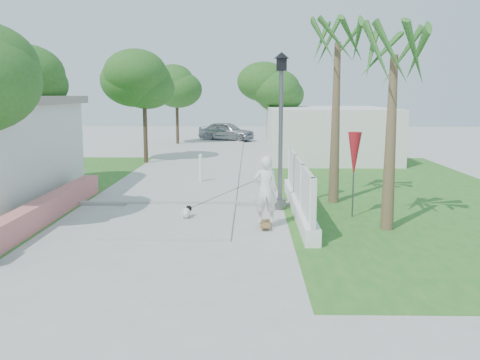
{
  "coord_description": "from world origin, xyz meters",
  "views": [
    {
      "loc": [
        2.02,
        -9.64,
        3.29
      ],
      "look_at": [
        1.78,
        3.94,
        1.1
      ],
      "focal_mm": 40.0,
      "sensor_mm": 36.0,
      "label": 1
    }
  ],
  "objects_px": {
    "bollard": "(201,168)",
    "dog": "(186,212)",
    "patio_umbrella": "(354,155)",
    "street_lamp": "(281,125)",
    "parked_car": "(226,131)",
    "skateboarder": "(230,194)"
  },
  "relations": [
    {
      "from": "bollard",
      "to": "skateboarder",
      "type": "height_order",
      "value": "skateboarder"
    },
    {
      "from": "skateboarder",
      "to": "dog",
      "type": "bearing_deg",
      "value": -24.24
    },
    {
      "from": "dog",
      "to": "bollard",
      "type": "bearing_deg",
      "value": 109.56
    },
    {
      "from": "street_lamp",
      "to": "parked_car",
      "type": "distance_m",
      "value": 22.95
    },
    {
      "from": "street_lamp",
      "to": "dog",
      "type": "height_order",
      "value": "street_lamp"
    },
    {
      "from": "street_lamp",
      "to": "dog",
      "type": "bearing_deg",
      "value": -151.4
    },
    {
      "from": "bollard",
      "to": "dog",
      "type": "distance_m",
      "value": 5.9
    },
    {
      "from": "patio_umbrella",
      "to": "bollard",
      "type": "bearing_deg",
      "value": 129.91
    },
    {
      "from": "street_lamp",
      "to": "patio_umbrella",
      "type": "height_order",
      "value": "street_lamp"
    },
    {
      "from": "skateboarder",
      "to": "dog",
      "type": "xyz_separation_m",
      "value": [
        -1.17,
        0.39,
        -0.57
      ]
    },
    {
      "from": "patio_umbrella",
      "to": "dog",
      "type": "relative_size",
      "value": 4.36
    },
    {
      "from": "bollard",
      "to": "street_lamp",
      "type": "bearing_deg",
      "value": -59.04
    },
    {
      "from": "dog",
      "to": "parked_car",
      "type": "xyz_separation_m",
      "value": [
        0.02,
        24.13,
        0.47
      ]
    },
    {
      "from": "street_lamp",
      "to": "skateboarder",
      "type": "relative_size",
      "value": 1.85
    },
    {
      "from": "street_lamp",
      "to": "dog",
      "type": "relative_size",
      "value": 8.42
    },
    {
      "from": "street_lamp",
      "to": "bollard",
      "type": "relative_size",
      "value": 4.07
    },
    {
      "from": "bollard",
      "to": "skateboarder",
      "type": "bearing_deg",
      "value": -78.11
    },
    {
      "from": "patio_umbrella",
      "to": "dog",
      "type": "distance_m",
      "value": 4.7
    },
    {
      "from": "skateboarder",
      "to": "street_lamp",
      "type": "bearing_deg",
      "value": -133.82
    },
    {
      "from": "skateboarder",
      "to": "bollard",
      "type": "bearing_deg",
      "value": -84.05
    },
    {
      "from": "bollard",
      "to": "patio_umbrella",
      "type": "distance_m",
      "value": 7.25
    },
    {
      "from": "street_lamp",
      "to": "bollard",
      "type": "bearing_deg",
      "value": 120.96
    }
  ]
}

